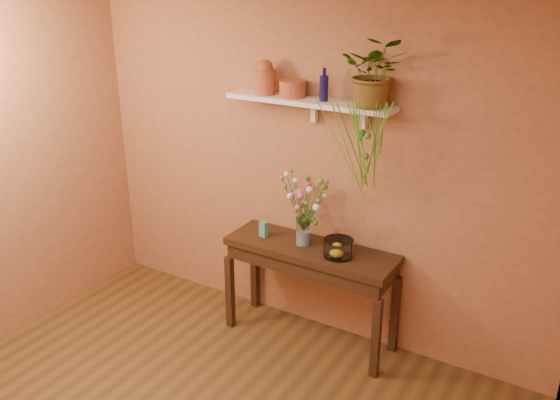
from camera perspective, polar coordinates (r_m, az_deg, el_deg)
name	(u,v)px	position (r m, az deg, el deg)	size (l,w,h in m)	color
room	(125,276)	(3.16, -14.72, -7.11)	(4.04, 4.04, 2.70)	brown
sideboard	(311,261)	(4.63, 2.96, -5.84)	(1.35, 0.44, 0.82)	#362213
wall_shelf	(310,102)	(4.36, 2.92, 9.37)	(1.30, 0.24, 0.19)	white
terracotta_jug	(265,78)	(4.51, -1.45, 11.68)	(0.17, 0.17, 0.26)	#9D452A
terracotta_pot	(293,89)	(4.42, 1.24, 10.65)	(0.20, 0.20, 0.12)	#9D452A
blue_bottle	(324,88)	(4.28, 4.25, 10.75)	(0.07, 0.07, 0.24)	#120C41
spider_plant	(375,72)	(4.10, 9.15, 12.06)	(0.43, 0.37, 0.47)	#3D6F1E
plant_fronds	(363,141)	(4.04, 8.04, 5.61)	(0.53, 0.39, 0.70)	#3D6F1E
glass_vase	(303,233)	(4.58, 2.24, -3.16)	(0.11, 0.11, 0.23)	white
bouquet	(305,198)	(4.46, 2.46, 0.18)	(0.39, 0.45, 0.48)	#386B28
glass_bowl	(338,248)	(4.43, 5.64, -4.66)	(0.22, 0.22, 0.13)	white
lemon	(337,252)	(4.42, 5.51, -4.99)	(0.07, 0.07, 0.07)	yellow
carton	(264,229)	(4.72, -1.59, -2.82)	(0.06, 0.05, 0.12)	teal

